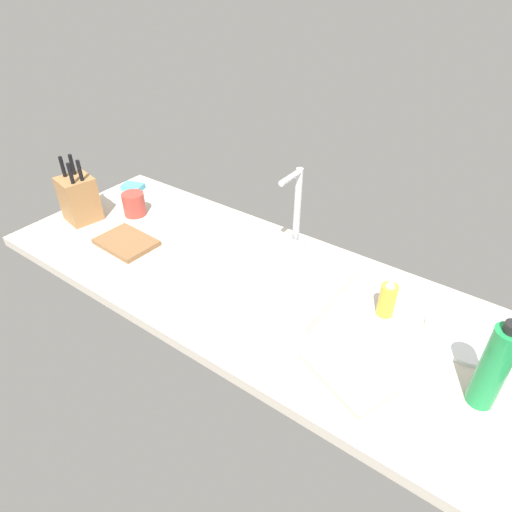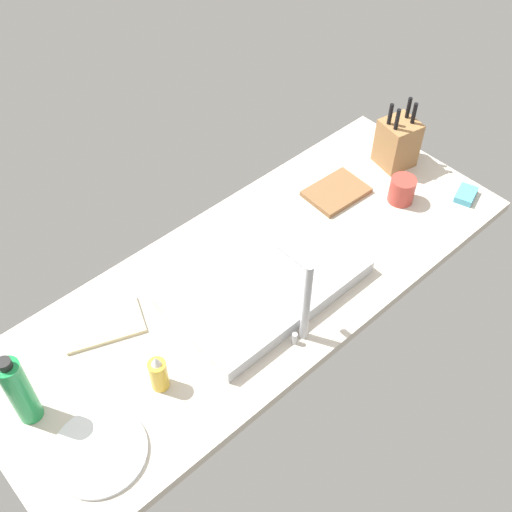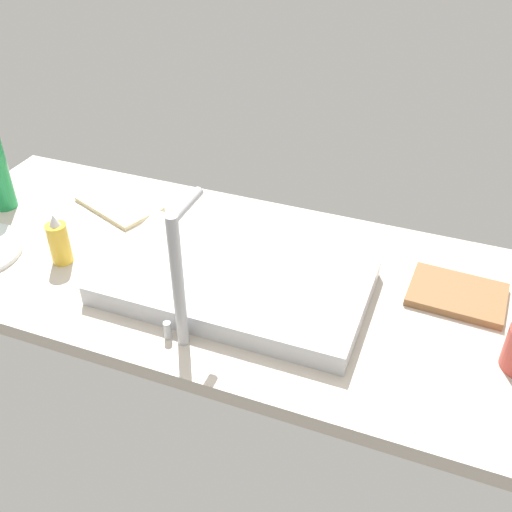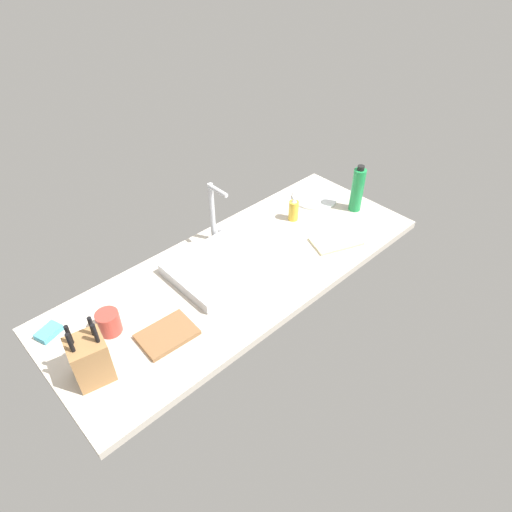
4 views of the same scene
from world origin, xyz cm
name	(u,v)px [view 2 (image 2 of 4)]	position (x,y,z in cm)	size (l,w,h in cm)	color
countertop_slab	(257,282)	(0.00, 0.00, 1.75)	(173.58, 66.91, 3.50)	beige
sink_basin	(266,285)	(1.03, 5.25, 5.89)	(58.51, 33.83, 4.78)	#B7BABF
faucet	(303,296)	(4.65, 23.43, 20.72)	(5.50, 12.16, 30.20)	#B7BABF
knife_block	(397,142)	(-73.70, -7.25, 12.52)	(14.01, 13.85, 25.25)	#9E7042
cutting_board	(336,192)	(-45.82, -9.66, 4.40)	(20.63, 14.90, 1.80)	brown
soap_bottle	(158,374)	(43.90, 10.16, 9.13)	(4.92, 4.92, 13.06)	gold
water_bottle	(19,391)	(73.71, -5.36, 15.26)	(6.24, 6.24, 25.01)	#1E8E47
dinner_plate	(99,452)	(66.53, 15.41, 4.10)	(23.96, 23.96, 1.20)	white
dish_towel	(103,324)	(44.75, -16.62, 4.10)	(22.64, 13.39, 1.20)	beige
coffee_mug	(402,190)	(-59.80, 7.09, 8.10)	(8.67, 8.67, 9.19)	#B23D33
dish_sponge	(466,195)	(-77.54, 21.37, 4.70)	(9.00, 6.00, 2.40)	#4CA3BC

